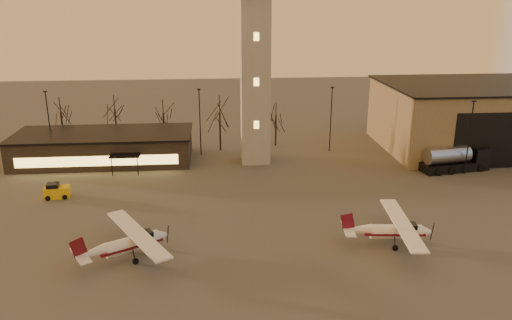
{
  "coord_description": "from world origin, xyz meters",
  "views": [
    {
      "loc": [
        -5.83,
        -39.49,
        22.82
      ],
      "look_at": [
        -1.34,
        13.0,
        5.71
      ],
      "focal_mm": 35.0,
      "sensor_mm": 36.0,
      "label": 1
    }
  ],
  "objects_px": {
    "cessna_front": "(397,234)",
    "service_cart": "(57,192)",
    "hangar": "(481,116)",
    "fuel_truck": "(455,161)",
    "terminal": "(104,147)",
    "cessna_rear": "(134,245)",
    "control_tower": "(255,48)"
  },
  "relations": [
    {
      "from": "hangar",
      "to": "cessna_front",
      "type": "bearing_deg",
      "value": -128.2
    },
    {
      "from": "control_tower",
      "to": "terminal",
      "type": "bearing_deg",
      "value": 174.85
    },
    {
      "from": "cessna_front",
      "to": "fuel_truck",
      "type": "distance_m",
      "value": 25.85
    },
    {
      "from": "terminal",
      "to": "fuel_truck",
      "type": "relative_size",
      "value": 2.59
    },
    {
      "from": "fuel_truck",
      "to": "cessna_front",
      "type": "bearing_deg",
      "value": -137.2
    },
    {
      "from": "hangar",
      "to": "cessna_front",
      "type": "distance_m",
      "value": 39.76
    },
    {
      "from": "hangar",
      "to": "cessna_front",
      "type": "height_order",
      "value": "hangar"
    },
    {
      "from": "fuel_truck",
      "to": "service_cart",
      "type": "xyz_separation_m",
      "value": [
        -52.12,
        -5.48,
        -0.7
      ]
    },
    {
      "from": "hangar",
      "to": "fuel_truck",
      "type": "height_order",
      "value": "hangar"
    },
    {
      "from": "hangar",
      "to": "terminal",
      "type": "xyz_separation_m",
      "value": [
        -57.99,
        -2.0,
        -3.0
      ]
    },
    {
      "from": "cessna_front",
      "to": "cessna_rear",
      "type": "distance_m",
      "value": 25.06
    },
    {
      "from": "fuel_truck",
      "to": "service_cart",
      "type": "relative_size",
      "value": 3.24
    },
    {
      "from": "terminal",
      "to": "fuel_truck",
      "type": "height_order",
      "value": "terminal"
    },
    {
      "from": "cessna_front",
      "to": "fuel_truck",
      "type": "bearing_deg",
      "value": 58.42
    },
    {
      "from": "hangar",
      "to": "cessna_rear",
      "type": "xyz_separation_m",
      "value": [
        -49.52,
        -31.41,
        -4.02
      ]
    },
    {
      "from": "cessna_rear",
      "to": "fuel_truck",
      "type": "distance_m",
      "value": 45.76
    },
    {
      "from": "cessna_front",
      "to": "cessna_rear",
      "type": "bearing_deg",
      "value": -173.6
    },
    {
      "from": "cessna_rear",
      "to": "service_cart",
      "type": "distance_m",
      "value": 19.2
    },
    {
      "from": "terminal",
      "to": "cessna_rear",
      "type": "height_order",
      "value": "terminal"
    },
    {
      "from": "control_tower",
      "to": "cessna_rear",
      "type": "height_order",
      "value": "control_tower"
    },
    {
      "from": "hangar",
      "to": "service_cart",
      "type": "bearing_deg",
      "value": -165.3
    },
    {
      "from": "hangar",
      "to": "service_cart",
      "type": "xyz_separation_m",
      "value": [
        -60.94,
        -15.98,
        -4.46
      ]
    },
    {
      "from": "terminal",
      "to": "cessna_front",
      "type": "bearing_deg",
      "value": -40.94
    },
    {
      "from": "terminal",
      "to": "hangar",
      "type": "bearing_deg",
      "value": 1.97
    },
    {
      "from": "cessna_front",
      "to": "service_cart",
      "type": "height_order",
      "value": "cessna_front"
    },
    {
      "from": "terminal",
      "to": "cessna_rear",
      "type": "xyz_separation_m",
      "value": [
        8.47,
        -29.41,
        -1.02
      ]
    },
    {
      "from": "control_tower",
      "to": "terminal",
      "type": "xyz_separation_m",
      "value": [
        -21.99,
        1.98,
        -14.17
      ]
    },
    {
      "from": "hangar",
      "to": "service_cart",
      "type": "height_order",
      "value": "hangar"
    },
    {
      "from": "control_tower",
      "to": "terminal",
      "type": "relative_size",
      "value": 1.28
    },
    {
      "from": "cessna_rear",
      "to": "service_cart",
      "type": "bearing_deg",
      "value": 96.89
    },
    {
      "from": "service_cart",
      "to": "cessna_front",
      "type": "bearing_deg",
      "value": -28.57
    },
    {
      "from": "control_tower",
      "to": "service_cart",
      "type": "height_order",
      "value": "control_tower"
    }
  ]
}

